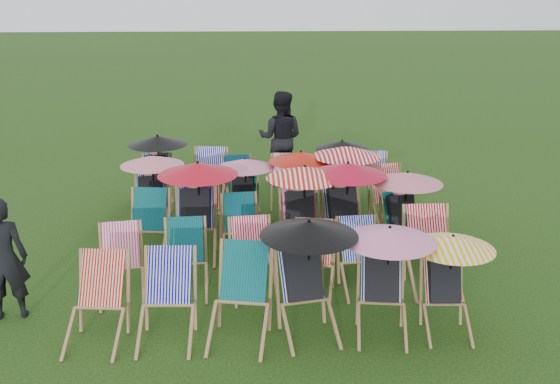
{
  "coord_description": "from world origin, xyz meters",
  "views": [
    {
      "loc": [
        -0.34,
        -8.58,
        3.86
      ],
      "look_at": [
        0.11,
        0.38,
        0.9
      ],
      "focal_mm": 40.0,
      "sensor_mm": 36.0,
      "label": 1
    }
  ],
  "objects_px": {
    "deckchair_0": "(96,303)",
    "person_left": "(3,259)",
    "deckchair_5": "(448,283)",
    "deckchair_29": "(374,180)",
    "person_rear": "(281,138)"
  },
  "relations": [
    {
      "from": "deckchair_5",
      "to": "person_left",
      "type": "distance_m",
      "value": 5.26
    },
    {
      "from": "deckchair_0",
      "to": "person_left",
      "type": "relative_size",
      "value": 0.62
    },
    {
      "from": "person_left",
      "to": "deckchair_5",
      "type": "bearing_deg",
      "value": 162.36
    },
    {
      "from": "deckchair_5",
      "to": "deckchair_29",
      "type": "relative_size",
      "value": 1.26
    },
    {
      "from": "deckchair_5",
      "to": "person_left",
      "type": "xyz_separation_m",
      "value": [
        -5.23,
        0.57,
        0.17
      ]
    },
    {
      "from": "deckchair_29",
      "to": "person_left",
      "type": "distance_m",
      "value": 6.58
    },
    {
      "from": "deckchair_0",
      "to": "deckchair_5",
      "type": "bearing_deg",
      "value": 6.53
    },
    {
      "from": "deckchair_29",
      "to": "deckchair_5",
      "type": "bearing_deg",
      "value": -84.8
    },
    {
      "from": "deckchair_0",
      "to": "person_rear",
      "type": "bearing_deg",
      "value": 73.9
    },
    {
      "from": "person_left",
      "to": "person_rear",
      "type": "xyz_separation_m",
      "value": [
        3.6,
        5.31,
        0.18
      ]
    },
    {
      "from": "deckchair_29",
      "to": "person_rear",
      "type": "distance_m",
      "value": 2.2
    },
    {
      "from": "deckchair_0",
      "to": "deckchair_29",
      "type": "height_order",
      "value": "deckchair_0"
    },
    {
      "from": "deckchair_0",
      "to": "person_left",
      "type": "distance_m",
      "value": 1.39
    },
    {
      "from": "deckchair_0",
      "to": "deckchair_29",
      "type": "xyz_separation_m",
      "value": [
        4.04,
        4.57,
        -0.02
      ]
    },
    {
      "from": "person_rear",
      "to": "person_left",
      "type": "bearing_deg",
      "value": 69.89
    }
  ]
}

